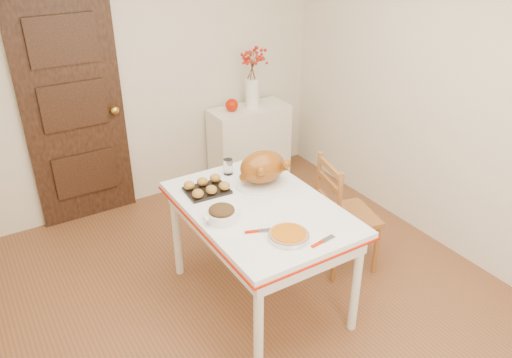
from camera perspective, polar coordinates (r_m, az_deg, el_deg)
floor at (r=3.83m, az=0.93°, el=-14.23°), size 3.50×4.00×0.00m
wall_back at (r=4.83m, az=-12.12°, el=11.48°), size 3.50×0.00×2.50m
wall_right at (r=4.27m, az=21.46°, el=8.00°), size 0.00×4.00×2.50m
door_back at (r=4.69m, az=-19.75°, el=7.12°), size 0.85×0.06×2.06m
sideboard at (r=5.31m, az=-0.74°, el=3.92°), size 0.81×0.36×0.81m
kitchen_table at (r=3.65m, az=0.42°, el=-8.42°), size 0.92×1.35×0.81m
chair_oak at (r=4.03m, az=10.25°, el=-3.87°), size 0.51×0.51×0.95m
berry_vase at (r=5.08m, az=-0.43°, el=11.33°), size 0.31×0.31×0.61m
apple at (r=5.04m, az=-2.73°, el=8.30°), size 0.13×0.13×0.13m
turkey_platter at (r=3.63m, az=0.73°, el=1.17°), size 0.43×0.36×0.25m
pumpkin_pie at (r=3.10m, az=3.69°, el=-6.25°), size 0.31×0.31×0.05m
stuffing_dish at (r=3.26m, az=-3.87°, el=-3.88°), size 0.31×0.28×0.10m
rolls_tray at (r=3.59m, az=-5.54°, el=-0.87°), size 0.31×0.25×0.08m
pie_server at (r=3.10m, az=7.54°, el=-6.93°), size 0.19×0.08×0.01m
carving_knife at (r=3.17m, az=0.87°, el=-5.78°), size 0.24×0.14×0.01m
drinking_glass at (r=3.81m, az=-3.16°, el=1.38°), size 0.08×0.08×0.12m
shaker_pair at (r=3.95m, az=-0.13°, el=2.12°), size 0.09×0.05×0.08m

